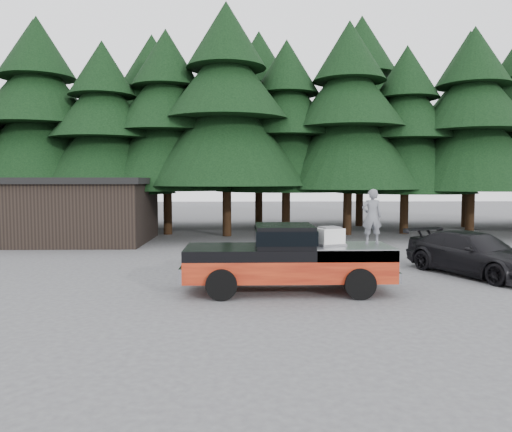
{
  "coord_description": "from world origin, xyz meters",
  "views": [
    {
      "loc": [
        -0.13,
        -13.81,
        3.19
      ],
      "look_at": [
        0.25,
        0.0,
        2.19
      ],
      "focal_mm": 35.0,
      "sensor_mm": 36.0,
      "label": 1
    }
  ],
  "objects_px": {
    "air_compressor": "(330,237)",
    "utility_building": "(70,210)",
    "pickup_truck": "(288,269)",
    "man_on_bed": "(372,216)",
    "parked_car": "(474,254)"
  },
  "relations": [
    {
      "from": "utility_building",
      "to": "pickup_truck",
      "type": "bearing_deg",
      "value": -49.16
    },
    {
      "from": "pickup_truck",
      "to": "utility_building",
      "type": "xyz_separation_m",
      "value": [
        -10.16,
        11.76,
        1.0
      ]
    },
    {
      "from": "man_on_bed",
      "to": "utility_building",
      "type": "height_order",
      "value": "utility_building"
    },
    {
      "from": "air_compressor",
      "to": "utility_building",
      "type": "bearing_deg",
      "value": 113.78
    },
    {
      "from": "pickup_truck",
      "to": "utility_building",
      "type": "relative_size",
      "value": 0.71
    },
    {
      "from": "air_compressor",
      "to": "parked_car",
      "type": "relative_size",
      "value": 0.14
    },
    {
      "from": "air_compressor",
      "to": "utility_building",
      "type": "xyz_separation_m",
      "value": [
        -11.37,
        11.77,
        0.1
      ]
    },
    {
      "from": "man_on_bed",
      "to": "pickup_truck",
      "type": "bearing_deg",
      "value": 8.03
    },
    {
      "from": "air_compressor",
      "to": "parked_car",
      "type": "bearing_deg",
      "value": 3.66
    },
    {
      "from": "pickup_truck",
      "to": "utility_building",
      "type": "bearing_deg",
      "value": 130.84
    },
    {
      "from": "man_on_bed",
      "to": "parked_car",
      "type": "bearing_deg",
      "value": -152.81
    },
    {
      "from": "air_compressor",
      "to": "man_on_bed",
      "type": "distance_m",
      "value": 1.44
    },
    {
      "from": "parked_car",
      "to": "utility_building",
      "type": "relative_size",
      "value": 0.59
    },
    {
      "from": "man_on_bed",
      "to": "utility_building",
      "type": "xyz_separation_m",
      "value": [
        -12.65,
        11.43,
        -0.46
      ]
    },
    {
      "from": "man_on_bed",
      "to": "parked_car",
      "type": "height_order",
      "value": "man_on_bed"
    }
  ]
}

